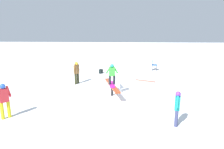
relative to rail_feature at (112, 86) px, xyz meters
The scene contains 11 objects.
ground_plane 0.57m from the rail_feature, ahead, with size 60.00×60.00×0.00m, color white.
rail_feature is the anchor object (origin of this frame).
snow_kicker_ramp 1.91m from the rail_feature, 164.83° to the right, with size 1.80×1.50×0.51m, color white.
main_rider_on_rail 0.68m from the rail_feature, ahead, with size 1.36×0.71×1.21m.
bystander_teal 4.53m from the rail_feature, 38.60° to the left, with size 0.63×0.29×1.48m.
bystander_red 5.61m from the rail_feature, 55.63° to the right, with size 0.52×0.52×1.61m.
bystander_brown 3.41m from the rail_feature, 132.72° to the right, with size 0.67×0.34×1.54m.
loose_snowboard_magenta 6.54m from the rail_feature, 89.47° to the right, with size 1.33×0.28×0.02m, color #D31E9C.
loose_snowboard_coral 3.93m from the rail_feature, 144.49° to the left, with size 1.47×0.28×0.02m, color #EF715A.
folding_chair 7.47m from the rail_feature, 153.10° to the left, with size 0.49×0.49×0.88m.
backpack_on_snow 5.44m from the rail_feature, 168.15° to the right, with size 0.30×0.22×0.34m, color black.
Camera 1 is at (11.99, 0.46, 4.32)m, focal length 35.00 mm.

